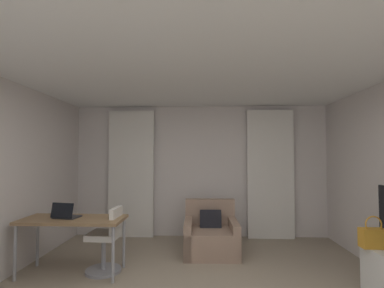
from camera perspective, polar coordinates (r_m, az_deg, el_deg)
wall_window at (r=5.64m, az=1.68°, el=-5.47°), size 5.12×0.06×2.60m
ceiling at (r=2.80m, az=0.88°, el=19.20°), size 5.12×6.12×0.06m
curtain_left_panel at (r=5.70m, az=-12.37°, el=-5.89°), size 0.90×0.06×2.50m
curtain_right_panel at (r=5.67m, az=15.78°, el=-5.87°), size 0.90×0.06×2.50m
armchair at (r=4.85m, az=3.88°, el=-18.33°), size 0.88×0.87×0.83m
desk at (r=4.26m, az=-23.20°, el=-14.67°), size 1.37×0.58×0.75m
desk_chair at (r=4.24m, az=-17.11°, el=-18.84°), size 0.48×0.48×0.88m
laptop at (r=4.28m, az=-24.51°, el=-13.07°), size 0.36×0.30×0.22m
handbag_primary at (r=4.01m, az=33.24°, el=-15.71°), size 0.30×0.14×0.37m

